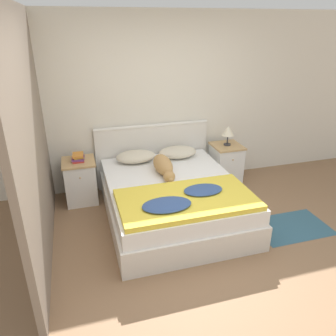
# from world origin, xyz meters

# --- Properties ---
(ground_plane) EXTENTS (16.00, 16.00, 0.00)m
(ground_plane) POSITION_xyz_m (0.00, 0.00, 0.00)
(ground_plane) COLOR #896647
(wall_back) EXTENTS (9.00, 0.06, 2.55)m
(wall_back) POSITION_xyz_m (0.00, 2.13, 1.27)
(wall_back) COLOR silver
(wall_back) RESTS_ON ground_plane
(wall_side_left) EXTENTS (0.06, 3.10, 2.55)m
(wall_side_left) POSITION_xyz_m (-1.58, 1.05, 1.27)
(wall_side_left) COLOR gray
(wall_side_left) RESTS_ON ground_plane
(bed) EXTENTS (1.67, 2.04, 0.52)m
(bed) POSITION_xyz_m (-0.04, 1.02, 0.25)
(bed) COLOR silver
(bed) RESTS_ON ground_plane
(headboard) EXTENTS (1.75, 0.06, 0.98)m
(headboard) POSITION_xyz_m (-0.04, 2.06, 0.51)
(headboard) COLOR silver
(headboard) RESTS_ON ground_plane
(nightstand_left) EXTENTS (0.45, 0.47, 0.62)m
(nightstand_left) POSITION_xyz_m (-1.16, 1.79, 0.31)
(nightstand_left) COLOR white
(nightstand_left) RESTS_ON ground_plane
(nightstand_right) EXTENTS (0.45, 0.47, 0.62)m
(nightstand_right) POSITION_xyz_m (1.09, 1.79, 0.31)
(nightstand_right) COLOR white
(nightstand_right) RESTS_ON ground_plane
(pillow_left) EXTENTS (0.57, 0.39, 0.16)m
(pillow_left) POSITION_xyz_m (-0.35, 1.79, 0.59)
(pillow_left) COLOR beige
(pillow_left) RESTS_ON bed
(pillow_right) EXTENTS (0.57, 0.39, 0.16)m
(pillow_right) POSITION_xyz_m (0.28, 1.79, 0.59)
(pillow_right) COLOR beige
(pillow_right) RESTS_ON bed
(quilt) EXTENTS (1.54, 0.85, 0.11)m
(quilt) POSITION_xyz_m (-0.05, 0.47, 0.55)
(quilt) COLOR yellow
(quilt) RESTS_ON bed
(dog) EXTENTS (0.23, 0.75, 0.23)m
(dog) POSITION_xyz_m (-0.08, 1.29, 0.62)
(dog) COLOR tan
(dog) RESTS_ON bed
(book_stack) EXTENTS (0.18, 0.23, 0.10)m
(book_stack) POSITION_xyz_m (-1.16, 1.80, 0.67)
(book_stack) COLOR #AD2D28
(book_stack) RESTS_ON nightstand_left
(table_lamp) EXTENTS (0.19, 0.19, 0.30)m
(table_lamp) POSITION_xyz_m (1.09, 1.79, 0.84)
(table_lamp) COLOR #2D2D33
(table_lamp) RESTS_ON nightstand_right
(rug) EXTENTS (0.93, 0.62, 0.00)m
(rug) POSITION_xyz_m (1.34, 0.35, 0.00)
(rug) COLOR #335B70
(rug) RESTS_ON ground_plane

